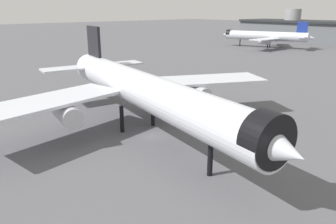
{
  "coord_description": "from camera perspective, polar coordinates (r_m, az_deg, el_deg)",
  "views": [
    {
      "loc": [
        41.02,
        -30.94,
        20.6
      ],
      "look_at": [
        5.46,
        -1.18,
        5.85
      ],
      "focal_mm": 34.93,
      "sensor_mm": 36.0,
      "label": 1
    }
  ],
  "objects": [
    {
      "name": "ground",
      "position": [
        55.36,
        -2.7,
        -4.22
      ],
      "size": [
        900.0,
        900.0,
        0.0
      ],
      "primitive_type": "plane",
      "color": "#56565B"
    },
    {
      "name": "airliner_near_gate",
      "position": [
        54.75,
        -4.35,
        3.72
      ],
      "size": [
        61.98,
        56.11,
        16.96
      ],
      "rotation": [
        0.0,
        0.0,
        -0.14
      ],
      "color": "silver",
      "rests_on": "ground"
    },
    {
      "name": "airliner_far_taxiway",
      "position": [
        189.35,
        16.73,
        12.56
      ],
      "size": [
        47.98,
        42.76,
        14.0
      ],
      "rotation": [
        0.0,
        0.0,
        3.49
      ],
      "color": "silver",
      "rests_on": "ground"
    }
  ]
}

